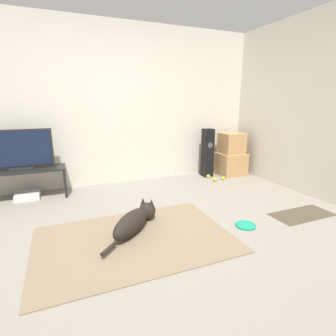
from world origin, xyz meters
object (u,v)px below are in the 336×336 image
at_px(dog, 135,220).
at_px(tv, 19,150).
at_px(game_console, 28,195).
at_px(tennis_ball_by_boxes, 215,179).
at_px(tennis_ball_near_speaker, 208,176).
at_px(cardboard_box_upper, 232,143).
at_px(tv_stand, 22,173).
at_px(cardboard_box_lower, 231,164).
at_px(floor_speaker, 207,153).
at_px(tennis_ball_loose_on_carpet, 223,178).
at_px(frisbee, 245,225).

height_order(dog, tv, tv).
xyz_separation_m(dog, game_console, (-1.16, 1.54, -0.08)).
bearing_deg(tennis_ball_by_boxes, tennis_ball_near_speaker, 91.45).
xyz_separation_m(tennis_ball_by_boxes, tennis_ball_near_speaker, (-0.01, 0.21, 0.00)).
xyz_separation_m(cardboard_box_upper, tv_stand, (-3.45, 0.06, -0.22)).
bearing_deg(cardboard_box_lower, game_console, 178.98).
bearing_deg(cardboard_box_lower, tennis_ball_near_speaker, -173.39).
distance_m(tennis_ball_near_speaker, game_console, 2.92).
height_order(cardboard_box_lower, game_console, cardboard_box_lower).
bearing_deg(game_console, floor_speaker, 0.34).
height_order(dog, tennis_ball_near_speaker, dog).
bearing_deg(tennis_ball_by_boxes, floor_speaker, 83.37).
height_order(tennis_ball_near_speaker, game_console, game_console).
bearing_deg(cardboard_box_upper, dog, -146.89).
bearing_deg(tennis_ball_by_boxes, tv_stand, 173.63).
distance_m(tv, game_console, 0.65).
distance_m(floor_speaker, tennis_ball_by_boxes, 0.53).
relative_size(cardboard_box_upper, tennis_ball_near_speaker, 6.05).
relative_size(tennis_ball_loose_on_carpet, game_console, 0.21).
xyz_separation_m(floor_speaker, game_console, (-2.96, -0.02, -0.39)).
xyz_separation_m(tv_stand, game_console, (0.03, -0.00, -0.33)).
height_order(dog, tennis_ball_by_boxes, dog).
xyz_separation_m(dog, tennis_ball_loose_on_carpet, (1.93, 1.22, -0.09)).
bearing_deg(frisbee, floor_speaker, 71.32).
xyz_separation_m(floor_speaker, tv, (-2.99, -0.01, 0.26)).
distance_m(cardboard_box_upper, tv, 3.45).
bearing_deg(dog, cardboard_box_lower, 33.06).
bearing_deg(frisbee, dog, 162.21).
xyz_separation_m(dog, tennis_ball_near_speaker, (1.76, 1.42, -0.09)).
relative_size(frisbee, tennis_ball_loose_on_carpet, 3.37).
distance_m(dog, floor_speaker, 2.40).
xyz_separation_m(cardboard_box_upper, tennis_ball_by_boxes, (-0.50, -0.27, -0.56)).
height_order(tv_stand, tennis_ball_by_boxes, tv_stand).
xyz_separation_m(floor_speaker, tennis_ball_near_speaker, (-0.05, -0.14, -0.40)).
xyz_separation_m(dog, frisbee, (1.15, -0.37, -0.11)).
bearing_deg(dog, cardboard_box_upper, 33.11).
bearing_deg(floor_speaker, tennis_ball_loose_on_carpet, -69.18).
bearing_deg(tennis_ball_near_speaker, tv, 177.60).
bearing_deg(dog, floor_speaker, 40.76).
bearing_deg(cardboard_box_upper, tennis_ball_near_speaker, -173.14).
bearing_deg(tennis_ball_by_boxes, tv, 173.58).
bearing_deg(dog, tennis_ball_near_speaker, 38.87).
distance_m(cardboard_box_lower, tennis_ball_loose_on_carpet, 0.46).
relative_size(frisbee, cardboard_box_upper, 0.56).
relative_size(tennis_ball_by_boxes, tennis_ball_near_speaker, 1.00).
height_order(frisbee, tv, tv).
relative_size(cardboard_box_lower, game_console, 1.52).
xyz_separation_m(cardboard_box_upper, floor_speaker, (-0.46, 0.08, -0.16)).
relative_size(floor_speaker, tv, 1.02).
xyz_separation_m(cardboard_box_lower, cardboard_box_upper, (-0.00, 0.00, 0.39)).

